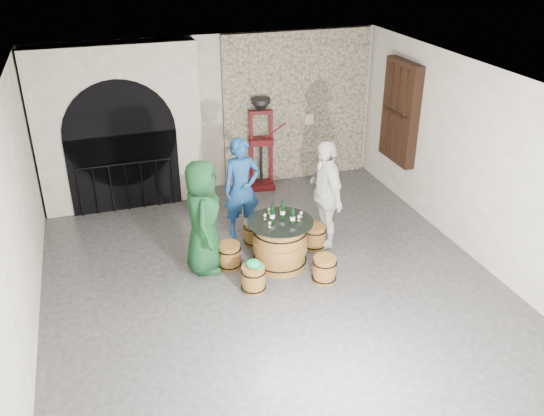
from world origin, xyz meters
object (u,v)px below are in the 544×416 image
object	(u,v)px
wine_bottle_left	(272,214)
corking_press	(261,137)
person_white	(325,194)
barrel_table	(280,244)
person_blue	(242,188)
barrel_stool_right	(315,237)
side_barrel	(202,197)
person_green	(203,217)
barrel_stool_left	(229,256)
barrel_stool_far	(254,233)
wine_bottle_right	(283,211)
wine_bottle_center	(293,217)
barrel_stool_near_right	(324,269)
barrel_stool_near_left	(253,279)

from	to	relation	value
wine_bottle_left	corking_press	xyz separation A→B (m)	(0.75, 3.05, 0.18)
person_white	barrel_table	bearing A→B (deg)	-66.05
wine_bottle_left	person_white	bearing A→B (deg)	21.07
person_blue	corking_press	size ratio (longest dim) A/B	0.94
barrel_table	person_white	xyz separation A→B (m)	(0.96, 0.45, 0.55)
barrel_stool_right	person_blue	world-z (taller)	person_blue
barrel_table	side_barrel	size ratio (longest dim) A/B	1.59
person_green	barrel_stool_left	bearing A→B (deg)	-91.52
barrel_stool_far	wine_bottle_right	distance (m)	1.07
barrel_table	barrel_stool_left	size ratio (longest dim) A/B	2.49
barrel_stool_left	wine_bottle_center	xyz separation A→B (m)	(0.97, -0.34, 0.75)
barrel_stool_far	corking_press	size ratio (longest dim) A/B	0.22
barrel_stool_near_right	barrel_stool_near_left	xyz separation A→B (m)	(-1.14, 0.10, 0.00)
side_barrel	corking_press	world-z (taller)	corking_press
barrel_stool_near_left	wine_bottle_right	size ratio (longest dim) A/B	1.34
barrel_table	barrel_stool_far	size ratio (longest dim) A/B	2.49
person_white	side_barrel	distance (m)	2.64
person_green	barrel_stool_far	bearing A→B (deg)	-49.95
barrel_stool_far	wine_bottle_right	bearing A→B (deg)	-68.69
person_white	corking_press	size ratio (longest dim) A/B	0.98
barrel_stool_left	side_barrel	size ratio (longest dim) A/B	0.64
side_barrel	wine_bottle_right	bearing A→B (deg)	-67.81
barrel_stool_near_right	side_barrel	world-z (taller)	side_barrel
barrel_stool_left	wine_bottle_right	bearing A→B (deg)	-6.40
barrel_stool_left	barrel_stool_near_right	distance (m)	1.59
barrel_stool_near_left	wine_bottle_left	size ratio (longest dim) A/B	1.34
barrel_stool_left	barrel_stool_right	bearing A→B (deg)	5.53
barrel_stool_left	wine_bottle_center	distance (m)	1.27
barrel_stool_near_right	wine_bottle_right	bearing A→B (deg)	120.11
barrel_stool_right	person_white	xyz separation A→B (m)	(0.20, 0.09, 0.75)
barrel_stool_near_left	wine_bottle_left	xyz separation A→B (m)	(0.50, 0.59, 0.75)
person_blue	person_white	xyz separation A→B (m)	(1.27, -0.77, 0.04)
wine_bottle_left	corking_press	bearing A→B (deg)	76.13
barrel_stool_far	person_white	size ratio (longest dim) A/B	0.23
wine_bottle_right	side_barrel	size ratio (longest dim) A/B	0.48
barrel_stool_right	corking_press	world-z (taller)	corking_press
wine_bottle_left	side_barrel	world-z (taller)	wine_bottle_left
person_green	wine_bottle_center	bearing A→B (deg)	-95.41
barrel_stool_near_left	corking_press	world-z (taller)	corking_press
person_blue	barrel_stool_left	bearing A→B (deg)	-116.86
person_green	wine_bottle_center	distance (m)	1.42
barrel_stool_near_left	person_green	xyz separation A→B (m)	(-0.57, 0.86, 0.74)
wine_bottle_right	person_white	bearing A→B (deg)	21.30
person_green	barrel_stool_near_left	bearing A→B (deg)	-133.97
barrel_stool_right	person_white	bearing A→B (deg)	25.12
barrel_stool_near_left	wine_bottle_right	world-z (taller)	wine_bottle_right
side_barrel	corking_press	bearing A→B (deg)	28.32
barrel_stool_near_right	barrel_stool_far	bearing A→B (deg)	116.04
barrel_stool_left	corking_press	world-z (taller)	corking_press
side_barrel	wine_bottle_center	bearing A→B (deg)	-68.13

